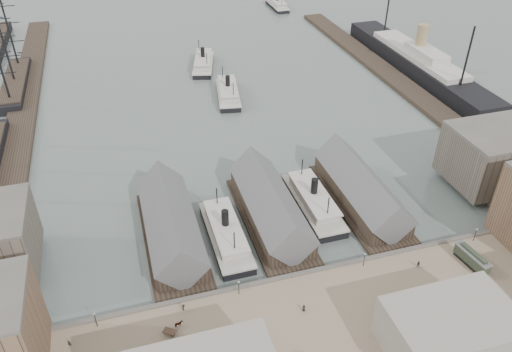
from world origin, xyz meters
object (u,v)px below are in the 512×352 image
object	(u,v)px
ferry_docked_west	(226,233)
horse_cart_right	(435,315)
horse_cart_left	(176,326)
horse_cart_center	(246,333)
tram	(472,259)
ocean_steamer	(417,62)

from	to	relation	value
ferry_docked_west	horse_cart_right	bearing A→B (deg)	-47.22
horse_cart_left	horse_cart_center	distance (m)	14.31
tram	horse_cart_right	distance (m)	20.30
ferry_docked_west	horse_cart_left	size ratio (longest dim) A/B	6.10
ferry_docked_west	tram	distance (m)	58.69
tram	horse_cart_center	size ratio (longest dim) A/B	2.02
ferry_docked_west	ocean_steamer	bearing A→B (deg)	38.10
tram	horse_cart_left	xyz separation A→B (m)	(-68.70, 1.49, -0.95)
horse_cart_left	tram	bearing A→B (deg)	-56.04
horse_cart_center	ferry_docked_west	bearing A→B (deg)	18.52
horse_cart_right	horse_cart_center	bearing A→B (deg)	93.12
tram	horse_cart_right	bearing A→B (deg)	-154.66
tram	horse_cart_right	world-z (taller)	tram
horse_cart_left	horse_cart_right	world-z (taller)	horse_cart_left
ocean_steamer	tram	distance (m)	121.35
ocean_steamer	tram	world-z (taller)	ocean_steamer
horse_cart_center	horse_cart_right	size ratio (longest dim) A/B	1.02
ferry_docked_west	horse_cart_right	xyz separation A→B (m)	(35.19, -38.03, 0.47)
tram	horse_cart_right	size ratio (longest dim) A/B	2.06
ocean_steamer	horse_cart_right	xyz separation A→B (m)	(-69.81, -120.36, -1.54)
ocean_steamer	horse_cart_center	bearing A→B (deg)	-133.71
tram	horse_cart_center	bearing A→B (deg)	176.33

